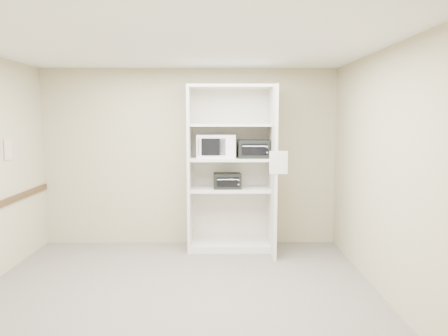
{
  "coord_description": "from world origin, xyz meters",
  "views": [
    {
      "loc": [
        0.47,
        -4.69,
        1.94
      ],
      "look_at": [
        0.52,
        1.32,
        1.26
      ],
      "focal_mm": 35.0,
      "sensor_mm": 36.0,
      "label": 1
    }
  ],
  "objects_px": {
    "shelving_unit": "(233,174)",
    "toaster_oven_lower": "(227,181)",
    "microwave": "(217,146)",
    "toaster_oven_upper": "(254,149)"
  },
  "relations": [
    {
      "from": "toaster_oven_lower",
      "to": "toaster_oven_upper",
      "type": "bearing_deg",
      "value": -3.72
    },
    {
      "from": "toaster_oven_upper",
      "to": "toaster_oven_lower",
      "type": "distance_m",
      "value": 0.61
    },
    {
      "from": "shelving_unit",
      "to": "microwave",
      "type": "bearing_deg",
      "value": 172.05
    },
    {
      "from": "microwave",
      "to": "toaster_oven_lower",
      "type": "relative_size",
      "value": 1.42
    },
    {
      "from": "microwave",
      "to": "shelving_unit",
      "type": "bearing_deg",
      "value": -5.83
    },
    {
      "from": "toaster_oven_lower",
      "to": "shelving_unit",
      "type": "bearing_deg",
      "value": 20.53
    },
    {
      "from": "shelving_unit",
      "to": "microwave",
      "type": "xyz_separation_m",
      "value": [
        -0.25,
        0.03,
        0.41
      ]
    },
    {
      "from": "shelving_unit",
      "to": "toaster_oven_lower",
      "type": "relative_size",
      "value": 6.11
    },
    {
      "from": "toaster_oven_upper",
      "to": "toaster_oven_lower",
      "type": "xyz_separation_m",
      "value": [
        -0.38,
        0.01,
        -0.47
      ]
    },
    {
      "from": "toaster_oven_upper",
      "to": "toaster_oven_lower",
      "type": "bearing_deg",
      "value": 177.81
    }
  ]
}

